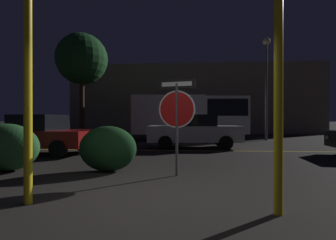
{
  "coord_description": "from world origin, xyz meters",
  "views": [
    {
      "loc": [
        0.64,
        -4.19,
        1.3
      ],
      "look_at": [
        0.04,
        4.52,
        1.27
      ],
      "focal_mm": 28.0,
      "sensor_mm": 36.0,
      "label": 1
    }
  ],
  "objects_px": {
    "hedge_bush_1": "(6,147)",
    "passing_car_2": "(194,131)",
    "street_lamp": "(266,72)",
    "delivery_truck": "(193,114)",
    "tree_0": "(82,59)",
    "passing_car_1": "(41,135)",
    "stop_sign": "(177,109)",
    "yellow_pole_left": "(28,96)",
    "yellow_pole_right": "(278,102)",
    "hedge_bush_2": "(108,149)"
  },
  "relations": [
    {
      "from": "yellow_pole_left",
      "to": "passing_car_1",
      "type": "relative_size",
      "value": 0.8
    },
    {
      "from": "hedge_bush_1",
      "to": "delivery_truck",
      "type": "distance_m",
      "value": 11.36
    },
    {
      "from": "yellow_pole_left",
      "to": "passing_car_2",
      "type": "relative_size",
      "value": 0.78
    },
    {
      "from": "delivery_truck",
      "to": "tree_0",
      "type": "bearing_deg",
      "value": -100.03
    },
    {
      "from": "yellow_pole_right",
      "to": "street_lamp",
      "type": "distance_m",
      "value": 13.43
    },
    {
      "from": "hedge_bush_1",
      "to": "passing_car_1",
      "type": "relative_size",
      "value": 0.4
    },
    {
      "from": "yellow_pole_right",
      "to": "street_lamp",
      "type": "relative_size",
      "value": 0.49
    },
    {
      "from": "hedge_bush_1",
      "to": "tree_0",
      "type": "height_order",
      "value": "tree_0"
    },
    {
      "from": "delivery_truck",
      "to": "tree_0",
      "type": "xyz_separation_m",
      "value": [
        -7.45,
        0.81,
        3.75
      ]
    },
    {
      "from": "hedge_bush_1",
      "to": "tree_0",
      "type": "bearing_deg",
      "value": 103.03
    },
    {
      "from": "yellow_pole_right",
      "to": "passing_car_2",
      "type": "bearing_deg",
      "value": 96.07
    },
    {
      "from": "yellow_pole_right",
      "to": "hedge_bush_1",
      "type": "bearing_deg",
      "value": 155.67
    },
    {
      "from": "yellow_pole_left",
      "to": "hedge_bush_1",
      "type": "relative_size",
      "value": 2.01
    },
    {
      "from": "yellow_pole_left",
      "to": "street_lamp",
      "type": "bearing_deg",
      "value": 59.65
    },
    {
      "from": "hedge_bush_2",
      "to": "yellow_pole_left",
      "type": "bearing_deg",
      "value": -100.68
    },
    {
      "from": "yellow_pole_left",
      "to": "passing_car_2",
      "type": "xyz_separation_m",
      "value": [
        2.8,
        8.03,
        -0.92
      ]
    },
    {
      "from": "stop_sign",
      "to": "hedge_bush_2",
      "type": "bearing_deg",
      "value": -179.51
    },
    {
      "from": "yellow_pole_right",
      "to": "tree_0",
      "type": "relative_size",
      "value": 0.43
    },
    {
      "from": "passing_car_1",
      "to": "tree_0",
      "type": "height_order",
      "value": "tree_0"
    },
    {
      "from": "passing_car_1",
      "to": "street_lamp",
      "type": "distance_m",
      "value": 12.86
    },
    {
      "from": "stop_sign",
      "to": "hedge_bush_2",
      "type": "distance_m",
      "value": 2.02
    },
    {
      "from": "passing_car_2",
      "to": "street_lamp",
      "type": "distance_m",
      "value": 7.19
    },
    {
      "from": "street_lamp",
      "to": "passing_car_1",
      "type": "bearing_deg",
      "value": -146.36
    },
    {
      "from": "hedge_bush_2",
      "to": "delivery_truck",
      "type": "height_order",
      "value": "delivery_truck"
    },
    {
      "from": "yellow_pole_right",
      "to": "hedge_bush_2",
      "type": "xyz_separation_m",
      "value": [
        -3.2,
        2.73,
        -0.97
      ]
    },
    {
      "from": "hedge_bush_2",
      "to": "passing_car_2",
      "type": "xyz_separation_m",
      "value": [
        2.32,
        5.5,
        0.18
      ]
    },
    {
      "from": "hedge_bush_1",
      "to": "passing_car_2",
      "type": "xyz_separation_m",
      "value": [
        4.87,
        5.63,
        0.15
      ]
    },
    {
      "from": "passing_car_1",
      "to": "passing_car_2",
      "type": "height_order",
      "value": "passing_car_2"
    },
    {
      "from": "yellow_pole_right",
      "to": "hedge_bush_2",
      "type": "height_order",
      "value": "yellow_pole_right"
    },
    {
      "from": "street_lamp",
      "to": "tree_0",
      "type": "height_order",
      "value": "tree_0"
    },
    {
      "from": "delivery_truck",
      "to": "tree_0",
      "type": "height_order",
      "value": "tree_0"
    },
    {
      "from": "yellow_pole_left",
      "to": "street_lamp",
      "type": "distance_m",
      "value": 14.66
    },
    {
      "from": "passing_car_1",
      "to": "hedge_bush_2",
      "type": "bearing_deg",
      "value": 54.05
    },
    {
      "from": "yellow_pole_right",
      "to": "street_lamp",
      "type": "xyz_separation_m",
      "value": [
        3.62,
        12.66,
        2.66
      ]
    },
    {
      "from": "yellow_pole_left",
      "to": "passing_car_1",
      "type": "distance_m",
      "value": 6.43
    },
    {
      "from": "street_lamp",
      "to": "yellow_pole_right",
      "type": "bearing_deg",
      "value": -105.97
    },
    {
      "from": "yellow_pole_left",
      "to": "yellow_pole_right",
      "type": "xyz_separation_m",
      "value": [
        3.67,
        -0.2,
        -0.12
      ]
    },
    {
      "from": "hedge_bush_1",
      "to": "passing_car_2",
      "type": "distance_m",
      "value": 7.45
    },
    {
      "from": "hedge_bush_1",
      "to": "delivery_truck",
      "type": "height_order",
      "value": "delivery_truck"
    },
    {
      "from": "yellow_pole_right",
      "to": "passing_car_2",
      "type": "relative_size",
      "value": 0.72
    },
    {
      "from": "tree_0",
      "to": "passing_car_1",
      "type": "bearing_deg",
      "value": -78.31
    },
    {
      "from": "passing_car_1",
      "to": "stop_sign",
      "type": "bearing_deg",
      "value": 61.95
    },
    {
      "from": "passing_car_2",
      "to": "delivery_truck",
      "type": "relative_size",
      "value": 0.6
    },
    {
      "from": "passing_car_2",
      "to": "tree_0",
      "type": "bearing_deg",
      "value": 51.61
    },
    {
      "from": "yellow_pole_right",
      "to": "passing_car_2",
      "type": "xyz_separation_m",
      "value": [
        -0.87,
        8.23,
        -0.79
      ]
    },
    {
      "from": "hedge_bush_2",
      "to": "delivery_truck",
      "type": "xyz_separation_m",
      "value": [
        2.34,
        10.08,
        1.02
      ]
    },
    {
      "from": "passing_car_2",
      "to": "hedge_bush_1",
      "type": "bearing_deg",
      "value": 136.68
    },
    {
      "from": "passing_car_2",
      "to": "tree_0",
      "type": "relative_size",
      "value": 0.6
    },
    {
      "from": "delivery_truck",
      "to": "passing_car_2",
      "type": "bearing_deg",
      "value": -4.08
    },
    {
      "from": "stop_sign",
      "to": "tree_0",
      "type": "relative_size",
      "value": 0.31
    }
  ]
}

